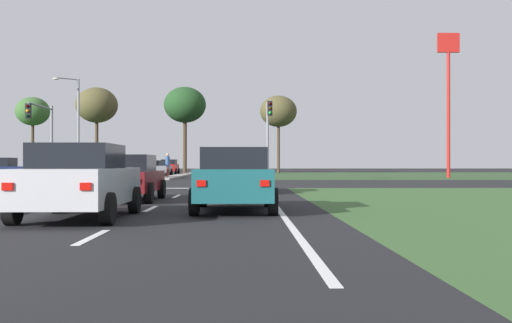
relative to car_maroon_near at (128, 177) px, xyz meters
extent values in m
plane|color=black|center=(-2.23, 16.51, -0.75)|extent=(200.00, 200.00, 0.00)
cube|color=#2D4C28|center=(23.27, 41.01, -0.75)|extent=(35.00, 35.00, 0.01)
cube|color=#ADA89E|center=(-2.23, -2.49, -0.68)|extent=(1.20, 22.00, 0.14)
cube|color=gray|center=(-2.23, 41.51, -0.68)|extent=(1.20, 36.00, 0.14)
cube|color=silver|center=(1.27, -9.46, -0.75)|extent=(0.14, 2.00, 0.01)
cube|color=silver|center=(1.27, -3.46, -0.75)|extent=(0.14, 2.00, 0.01)
cube|color=silver|center=(1.27, 2.54, -0.75)|extent=(0.14, 2.00, 0.01)
cube|color=silver|center=(1.27, 8.54, -0.75)|extent=(0.14, 2.00, 0.01)
cube|color=silver|center=(1.27, 14.54, -0.75)|extent=(0.14, 2.00, 0.01)
cube|color=silver|center=(4.62, -1.49, -0.75)|extent=(0.14, 24.00, 0.01)
cube|color=silver|center=(1.57, 9.51, -0.75)|extent=(6.40, 0.50, 0.01)
cube|color=silver|center=(-8.63, 11.31, -0.75)|extent=(0.70, 2.80, 0.01)
cube|color=silver|center=(-7.48, 11.31, -0.75)|extent=(0.70, 2.80, 0.01)
cube|color=silver|center=(-6.33, 11.31, -0.75)|extent=(0.70, 2.80, 0.01)
cube|color=silver|center=(-5.18, 11.31, -0.75)|extent=(0.70, 2.80, 0.01)
cube|color=silver|center=(-4.03, 11.31, -0.75)|extent=(0.70, 2.80, 0.01)
cube|color=maroon|center=(0.00, 0.04, -0.12)|extent=(1.78, 4.29, 0.63)
cube|color=black|center=(0.00, -0.11, 0.46)|extent=(1.57, 1.97, 0.52)
cube|color=red|center=(-0.68, -2.13, -0.06)|extent=(0.20, 0.04, 0.14)
cube|color=red|center=(0.68, -2.13, -0.06)|extent=(0.20, 0.04, 0.14)
cylinder|color=black|center=(-0.89, 1.41, -0.43)|extent=(0.22, 0.64, 0.64)
cylinder|color=black|center=(0.89, 1.41, -0.43)|extent=(0.22, 0.64, 0.64)
cylinder|color=black|center=(-0.89, -1.34, -0.43)|extent=(0.22, 0.64, 0.64)
cylinder|color=black|center=(0.89, -1.34, -0.43)|extent=(0.22, 0.64, 0.64)
cube|color=navy|center=(-4.49, 26.55, -0.10)|extent=(1.73, 4.56, 0.68)
cube|color=black|center=(-4.49, 26.70, 0.50)|extent=(1.53, 2.10, 0.52)
cube|color=red|center=(-3.83, 28.85, -0.03)|extent=(0.20, 0.04, 0.14)
cube|color=red|center=(-5.15, 28.85, -0.03)|extent=(0.20, 0.04, 0.14)
cylinder|color=black|center=(-3.62, 25.09, -0.43)|extent=(0.22, 0.64, 0.64)
cylinder|color=black|center=(-5.35, 25.09, -0.43)|extent=(0.22, 0.64, 0.64)
cylinder|color=black|center=(-3.62, 28.01, -0.43)|extent=(0.22, 0.64, 0.64)
cylinder|color=black|center=(-5.35, 28.01, -0.43)|extent=(0.22, 0.64, 0.64)
cube|color=#A31919|center=(-4.64, 47.36, -0.05)|extent=(1.77, 4.27, 0.78)
cube|color=black|center=(-4.64, 47.51, 0.60)|extent=(1.56, 1.96, 0.52)
cube|color=red|center=(-3.97, 49.51, 0.03)|extent=(0.20, 0.04, 0.14)
cube|color=red|center=(-5.31, 49.51, 0.03)|extent=(0.20, 0.04, 0.14)
cylinder|color=black|center=(-3.75, 45.99, -0.43)|extent=(0.22, 0.64, 0.64)
cylinder|color=black|center=(-5.53, 45.99, -0.43)|extent=(0.22, 0.64, 0.64)
cylinder|color=black|center=(-3.75, 48.72, -0.43)|extent=(0.22, 0.64, 0.64)
cylinder|color=black|center=(-5.53, 48.72, -0.43)|extent=(0.22, 0.64, 0.64)
cube|color=slate|center=(-4.52, 40.00, -0.12)|extent=(1.72, 4.48, 0.64)
cube|color=black|center=(-4.52, 40.15, 0.46)|extent=(1.52, 2.06, 0.52)
cube|color=red|center=(-3.87, 42.26, -0.05)|extent=(0.20, 0.04, 0.14)
cube|color=red|center=(-5.18, 42.26, -0.05)|extent=(0.20, 0.04, 0.14)
cylinder|color=black|center=(-3.66, 38.57, -0.43)|extent=(0.22, 0.64, 0.64)
cylinder|color=black|center=(-5.39, 38.57, -0.43)|extent=(0.22, 0.64, 0.64)
cylinder|color=black|center=(-3.66, 41.44, -0.43)|extent=(0.22, 0.64, 0.64)
cylinder|color=black|center=(-5.39, 41.44, -0.43)|extent=(0.22, 0.64, 0.64)
cube|color=#B7B7BC|center=(0.18, -6.17, -0.05)|extent=(1.84, 4.38, 0.77)
cube|color=black|center=(0.18, -6.32, 0.60)|extent=(1.62, 2.01, 0.52)
cube|color=red|center=(-0.52, -8.38, 0.03)|extent=(0.20, 0.04, 0.14)
cube|color=red|center=(0.87, -8.38, 0.03)|extent=(0.20, 0.04, 0.14)
cylinder|color=black|center=(-0.74, -4.77, -0.43)|extent=(0.22, 0.64, 0.64)
cylinder|color=black|center=(1.09, -4.77, -0.43)|extent=(0.22, 0.64, 0.64)
cylinder|color=black|center=(-0.74, -7.57, -0.43)|extent=(0.22, 0.64, 0.64)
cylinder|color=black|center=(1.09, -7.57, -0.43)|extent=(0.22, 0.64, 0.64)
cube|color=#19565B|center=(3.49, -4.06, -0.06)|extent=(1.81, 4.31, 0.75)
cube|color=black|center=(3.49, -4.21, 0.57)|extent=(1.59, 1.98, 0.52)
cube|color=red|center=(2.80, -6.23, 0.01)|extent=(0.20, 0.04, 0.14)
cube|color=red|center=(4.18, -6.23, 0.01)|extent=(0.20, 0.04, 0.14)
cylinder|color=black|center=(2.58, -2.68, -0.43)|extent=(0.22, 0.64, 0.64)
cylinder|color=black|center=(4.39, -2.68, -0.43)|extent=(0.22, 0.64, 0.64)
cylinder|color=black|center=(2.58, -5.44, -0.43)|extent=(0.22, 0.64, 0.64)
cylinder|color=black|center=(4.39, -5.44, -0.43)|extent=(0.22, 0.64, 0.64)
cylinder|color=black|center=(-9.56, 17.62, -0.43)|extent=(0.64, 0.22, 0.64)
cylinder|color=black|center=(-9.56, 15.86, -0.43)|extent=(0.64, 0.22, 0.64)
cube|color=black|center=(3.28, 5.24, -0.07)|extent=(1.78, 4.37, 0.74)
cube|color=black|center=(3.28, 5.09, 0.56)|extent=(1.57, 2.01, 0.52)
cube|color=red|center=(2.60, 3.03, 0.01)|extent=(0.20, 0.04, 0.14)
cube|color=red|center=(3.95, 3.03, 0.01)|extent=(0.20, 0.04, 0.14)
cylinder|color=black|center=(2.39, 6.63, -0.43)|extent=(0.22, 0.64, 0.64)
cylinder|color=black|center=(4.17, 6.63, -0.43)|extent=(0.22, 0.64, 0.64)
cylinder|color=black|center=(2.39, 3.84, -0.43)|extent=(0.22, 0.64, 0.64)
cylinder|color=black|center=(4.17, 3.84, -0.43)|extent=(0.22, 0.64, 0.64)
cylinder|color=gray|center=(-9.83, 23.11, 1.87)|extent=(0.18, 0.18, 5.25)
cylinder|color=gray|center=(-9.83, 20.83, 4.24)|extent=(0.12, 4.56, 0.12)
cube|color=black|center=(-9.83, 18.55, 3.72)|extent=(0.32, 0.26, 0.95)
sphere|color=#360503|center=(-9.83, 18.39, 4.02)|extent=(0.20, 0.20, 0.20)
sphere|color=orange|center=(-9.83, 18.39, 3.72)|extent=(0.20, 0.20, 0.20)
sphere|color=black|center=(-9.83, 18.39, 3.42)|extent=(0.20, 0.20, 0.20)
cylinder|color=gray|center=(5.37, 23.11, 2.00)|extent=(0.18, 0.18, 5.51)
cylinder|color=gray|center=(5.37, 21.19, 4.51)|extent=(0.12, 3.84, 0.12)
cube|color=black|center=(5.37, 19.27, 3.98)|extent=(0.32, 0.26, 0.95)
sphere|color=#360503|center=(5.37, 19.11, 4.28)|extent=(0.20, 0.20, 0.20)
sphere|color=#3A2405|center=(5.37, 19.11, 3.98)|extent=(0.20, 0.20, 0.20)
sphere|color=green|center=(5.37, 19.11, 3.68)|extent=(0.20, 0.20, 0.20)
cylinder|color=gray|center=(-10.92, 33.82, 3.58)|extent=(0.20, 0.20, 8.67)
cylinder|color=gray|center=(-11.71, 33.17, 7.81)|extent=(1.64, 1.37, 0.10)
ellipsoid|color=#B2B2A8|center=(-12.49, 32.52, 7.71)|extent=(0.56, 0.28, 0.20)
cylinder|color=maroon|center=(-2.31, 27.86, -0.22)|extent=(0.16, 0.16, 0.79)
cylinder|color=#335184|center=(-2.31, 27.86, 0.59)|extent=(0.34, 0.34, 0.82)
sphere|color=tan|center=(-2.31, 27.86, 1.11)|extent=(0.23, 0.23, 0.23)
cylinder|color=red|center=(20.59, 29.86, 4.42)|extent=(0.28, 0.28, 10.36)
cube|color=red|center=(20.59, 29.86, 10.40)|extent=(1.80, 0.30, 1.60)
torus|color=yellow|center=(20.19, 30.03, 10.40)|extent=(0.96, 0.16, 0.96)
torus|color=yellow|center=(20.98, 30.03, 10.40)|extent=(0.96, 0.16, 0.96)
cylinder|color=#423323|center=(-21.06, 51.25, 2.35)|extent=(0.34, 0.34, 6.20)
ellipsoid|color=#38602D|center=(-21.06, 51.25, 6.53)|extent=(3.92, 3.92, 3.33)
cylinder|color=#423323|center=(-13.10, 49.23, 2.51)|extent=(0.38, 0.38, 6.53)
ellipsoid|color=#4C4728|center=(-13.10, 49.23, 7.07)|extent=(4.73, 4.73, 4.02)
cylinder|color=#423323|center=(-3.40, 52.55, 2.65)|extent=(0.46, 0.46, 6.82)
ellipsoid|color=#1E421E|center=(-3.40, 52.55, 7.45)|extent=(5.03, 5.03, 4.28)
cylinder|color=#423323|center=(7.76, 51.58, 2.33)|extent=(0.35, 0.35, 6.16)
ellipsoid|color=#4C4728|center=(7.76, 51.58, 6.61)|extent=(4.36, 4.36, 3.70)
camera|label=1|loc=(3.74, -19.21, 0.45)|focal=42.02mm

